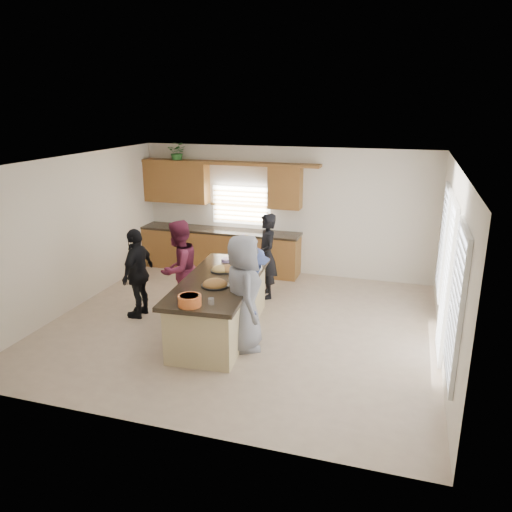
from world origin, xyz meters
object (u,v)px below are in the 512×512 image
(woman_left_mid, at_px, (179,269))
(woman_left_back, at_px, (267,256))
(island, at_px, (220,307))
(woman_right_back, at_px, (252,293))
(woman_left_front, at_px, (138,273))
(salad_bowl, at_px, (190,300))
(woman_right_front, at_px, (243,293))

(woman_left_mid, bearing_deg, woman_left_back, 150.23)
(island, height_order, woman_right_back, woman_right_back)
(woman_left_front, bearing_deg, woman_right_back, 83.21)
(woman_left_mid, height_order, woman_right_back, woman_left_mid)
(island, xyz_separation_m, woman_left_front, (-1.64, 0.24, 0.36))
(woman_left_mid, relative_size, woman_left_front, 1.09)
(salad_bowl, bearing_deg, woman_right_front, 55.02)
(salad_bowl, bearing_deg, island, 90.00)
(woman_left_front, distance_m, woman_right_front, 2.27)
(island, distance_m, woman_right_front, 0.81)
(woman_left_front, xyz_separation_m, woman_right_back, (2.19, -0.25, -0.04))
(woman_left_back, xyz_separation_m, woman_right_front, (0.25, -2.19, 0.08))
(woman_right_front, bearing_deg, island, 26.59)
(woman_right_front, bearing_deg, woman_right_back, -29.63)
(island, distance_m, woman_right_back, 0.64)
(salad_bowl, xyz_separation_m, woman_right_front, (0.54, 0.77, -0.12))
(salad_bowl, xyz_separation_m, woman_right_back, (0.55, 1.15, -0.27))
(woman_left_back, height_order, woman_left_mid, woman_left_mid)
(woman_right_back, bearing_deg, salad_bowl, 136.72)
(island, xyz_separation_m, salad_bowl, (-0.00, -1.16, 0.58))
(woman_left_back, relative_size, woman_right_back, 1.09)
(island, relative_size, woman_left_back, 1.66)
(woman_left_back, height_order, woman_right_front, woman_right_front)
(island, height_order, salad_bowl, salad_bowl)
(island, relative_size, woman_left_front, 1.72)
(salad_bowl, distance_m, woman_right_front, 0.95)
(salad_bowl, height_order, woman_left_back, woman_left_back)
(woman_right_front, bearing_deg, woman_left_back, -20.95)
(salad_bowl, height_order, woman_right_back, woman_right_back)
(woman_right_back, bearing_deg, island, 71.59)
(woman_left_back, relative_size, woman_left_mid, 0.95)
(woman_left_back, xyz_separation_m, woman_left_front, (-1.92, -1.56, -0.03))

